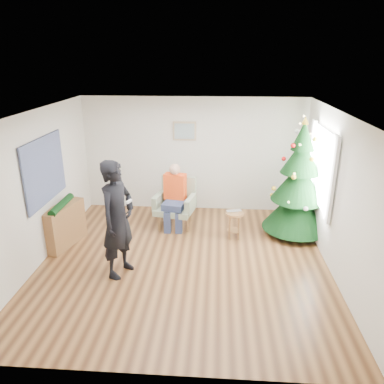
# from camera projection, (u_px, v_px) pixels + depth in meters

# --- Properties ---
(floor) EXTENTS (5.00, 5.00, 0.00)m
(floor) POSITION_uv_depth(u_px,v_px,m) (184.00, 262.00, 6.62)
(floor) COLOR brown
(floor) RESTS_ON ground
(ceiling) EXTENTS (5.00, 5.00, 0.00)m
(ceiling) POSITION_uv_depth(u_px,v_px,m) (183.00, 114.00, 5.72)
(ceiling) COLOR white
(ceiling) RESTS_ON wall_back
(wall_back) EXTENTS (5.00, 0.00, 5.00)m
(wall_back) POSITION_uv_depth(u_px,v_px,m) (194.00, 155.00, 8.51)
(wall_back) COLOR silver
(wall_back) RESTS_ON floor
(wall_front) EXTENTS (5.00, 0.00, 5.00)m
(wall_front) POSITION_uv_depth(u_px,v_px,m) (161.00, 278.00, 3.83)
(wall_front) COLOR silver
(wall_front) RESTS_ON floor
(wall_left) EXTENTS (0.00, 5.00, 5.00)m
(wall_left) POSITION_uv_depth(u_px,v_px,m) (37.00, 189.00, 6.34)
(wall_left) COLOR silver
(wall_left) RESTS_ON floor
(wall_right) EXTENTS (0.00, 5.00, 5.00)m
(wall_right) POSITION_uv_depth(u_px,v_px,m) (338.00, 197.00, 6.01)
(wall_right) COLOR silver
(wall_right) RESTS_ON floor
(window_panel) EXTENTS (0.04, 1.30, 1.40)m
(window_panel) POSITION_uv_depth(u_px,v_px,m) (322.00, 167.00, 6.87)
(window_panel) COLOR white
(window_panel) RESTS_ON wall_right
(curtains) EXTENTS (0.05, 1.75, 1.50)m
(curtains) POSITION_uv_depth(u_px,v_px,m) (320.00, 167.00, 6.88)
(curtains) COLOR white
(curtains) RESTS_ON wall_right
(christmas_tree) EXTENTS (1.32, 1.32, 2.38)m
(christmas_tree) POSITION_uv_depth(u_px,v_px,m) (299.00, 184.00, 7.33)
(christmas_tree) COLOR #3F2816
(christmas_tree) RESTS_ON floor
(stool) EXTENTS (0.37, 0.37, 0.55)m
(stool) POSITION_uv_depth(u_px,v_px,m) (234.00, 225.00, 7.40)
(stool) COLOR brown
(stool) RESTS_ON floor
(laptop) EXTENTS (0.34, 0.27, 0.02)m
(laptop) POSITION_uv_depth(u_px,v_px,m) (235.00, 212.00, 7.31)
(laptop) COLOR silver
(laptop) RESTS_ON stool
(armchair) EXTENTS (0.91, 0.86, 1.03)m
(armchair) POSITION_uv_depth(u_px,v_px,m) (176.00, 208.00, 7.93)
(armchair) COLOR gray
(armchair) RESTS_ON floor
(seated_person) EXTENTS (0.51, 0.68, 1.34)m
(seated_person) POSITION_uv_depth(u_px,v_px,m) (175.00, 196.00, 7.77)
(seated_person) COLOR navy
(seated_person) RESTS_ON armchair
(standing_man) EXTENTS (0.70, 0.84, 1.95)m
(standing_man) POSITION_uv_depth(u_px,v_px,m) (118.00, 219.00, 5.97)
(standing_man) COLOR black
(standing_man) RESTS_ON floor
(game_controller) EXTENTS (0.08, 0.13, 0.04)m
(game_controller) POSITION_uv_depth(u_px,v_px,m) (129.00, 201.00, 5.81)
(game_controller) COLOR white
(game_controller) RESTS_ON standing_man
(console) EXTENTS (0.53, 1.04, 0.80)m
(console) POSITION_uv_depth(u_px,v_px,m) (64.00, 225.00, 7.10)
(console) COLOR brown
(console) RESTS_ON floor
(garland) EXTENTS (0.14, 0.90, 0.14)m
(garland) POSITION_uv_depth(u_px,v_px,m) (61.00, 205.00, 6.95)
(garland) COLOR black
(garland) RESTS_ON console
(tapestry) EXTENTS (0.03, 1.50, 1.15)m
(tapestry) POSITION_uv_depth(u_px,v_px,m) (45.00, 170.00, 6.53)
(tapestry) COLOR black
(tapestry) RESTS_ON wall_left
(framed_picture) EXTENTS (0.52, 0.05, 0.42)m
(framed_picture) POSITION_uv_depth(u_px,v_px,m) (184.00, 131.00, 8.30)
(framed_picture) COLOR tan
(framed_picture) RESTS_ON wall_back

